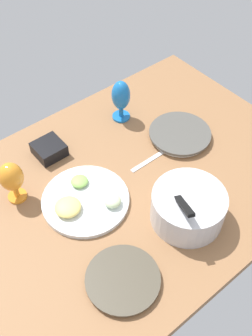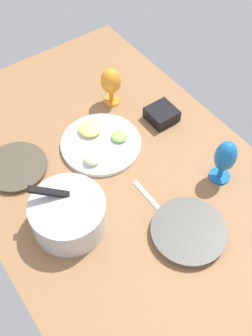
# 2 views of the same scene
# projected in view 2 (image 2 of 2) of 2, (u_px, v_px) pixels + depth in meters

# --- Properties ---
(ground_plane) EXTENTS (1.60, 1.04, 0.04)m
(ground_plane) POSITION_uv_depth(u_px,v_px,m) (112.00, 171.00, 1.57)
(ground_plane) COLOR #8C603D
(dinner_plate_left) EXTENTS (0.26, 0.26, 0.03)m
(dinner_plate_left) POSITION_uv_depth(u_px,v_px,m) (189.00, 231.00, 1.37)
(dinner_plate_left) COLOR silver
(dinner_plate_left) RESTS_ON ground_plane
(dinner_plate_right) EXTENTS (0.24, 0.24, 0.02)m
(dinner_plate_right) POSITION_uv_depth(u_px,v_px,m) (16.00, 167.00, 1.54)
(dinner_plate_right) COLOR beige
(dinner_plate_right) RESTS_ON ground_plane
(mixing_bowl) EXTENTS (0.26, 0.26, 0.19)m
(mixing_bowl) POSITION_uv_depth(u_px,v_px,m) (68.00, 214.00, 1.35)
(mixing_bowl) COLOR silver
(mixing_bowl) RESTS_ON ground_plane
(fruit_platter) EXTENTS (0.33, 0.33, 0.05)m
(fruit_platter) POSITION_uv_depth(u_px,v_px,m) (100.00, 142.00, 1.61)
(fruit_platter) COLOR silver
(fruit_platter) RESTS_ON ground_plane
(hurricane_glass_blue) EXTENTS (0.08, 0.08, 0.19)m
(hurricane_glass_blue) POSITION_uv_depth(u_px,v_px,m) (225.00, 158.00, 1.44)
(hurricane_glass_blue) COLOR #1967B4
(hurricane_glass_blue) RESTS_ON ground_plane
(hurricane_glass_orange) EXTENTS (0.09, 0.09, 0.18)m
(hurricane_glass_orange) POSITION_uv_depth(u_px,v_px,m) (111.00, 82.00, 1.69)
(hurricane_glass_orange) COLOR orange
(hurricane_glass_orange) RESTS_ON ground_plane
(square_bowl_black) EXTENTS (0.12, 0.12, 0.05)m
(square_bowl_black) POSITION_uv_depth(u_px,v_px,m) (162.00, 114.00, 1.69)
(square_bowl_black) COLOR black
(square_bowl_black) RESTS_ON ground_plane
(fork_by_left_plate) EXTENTS (0.18, 0.02, 0.01)m
(fork_by_left_plate) POSITION_uv_depth(u_px,v_px,m) (149.00, 198.00, 1.47)
(fork_by_left_plate) COLOR silver
(fork_by_left_plate) RESTS_ON ground_plane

